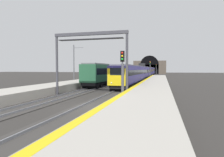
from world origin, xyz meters
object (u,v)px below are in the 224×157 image
at_px(train_adjacent_platform, 120,72).
at_px(railway_signal_far, 156,68).
at_px(overhead_signal_gantry, 90,48).
at_px(catenary_mast_near, 74,64).
at_px(railway_signal_near, 122,71).
at_px(train_main_approaching, 145,72).
at_px(railway_signal_mid, 150,68).

relative_size(train_adjacent_platform, railway_signal_far, 7.03).
relative_size(overhead_signal_gantry, catenary_mast_near, 1.11).
xyz_separation_m(train_adjacent_platform, railway_signal_near, (-29.44, -6.87, 0.65)).
bearing_deg(train_main_approaching, catenary_mast_near, -22.72).
relative_size(railway_signal_far, catenary_mast_near, 0.75).
relative_size(railway_signal_near, overhead_signal_gantry, 0.55).
xyz_separation_m(train_main_approaching, train_adjacent_platform, (-15.43, 5.01, 0.15)).
bearing_deg(catenary_mast_near, railway_signal_far, -10.07).
distance_m(train_main_approaching, railway_signal_far, 50.13).
bearing_deg(train_main_approaching, overhead_signal_gantry, -2.59).
bearing_deg(railway_signal_near, railway_signal_far, -180.00).
height_order(railway_signal_near, overhead_signal_gantry, overhead_signal_gantry).
distance_m(railway_signal_near, catenary_mast_near, 22.35).
distance_m(train_main_approaching, overhead_signal_gantry, 42.45).
relative_size(train_adjacent_platform, railway_signal_mid, 7.49).
height_order(train_adjacent_platform, railway_signal_mid, railway_signal_mid).
height_order(overhead_signal_gantry, catenary_mast_near, catenary_mast_near).
height_order(train_adjacent_platform, catenary_mast_near, catenary_mast_near).
xyz_separation_m(railway_signal_far, catenary_mast_near, (-77.35, 13.73, 0.54)).
distance_m(railway_signal_mid, catenary_mast_near, 27.26).
bearing_deg(railway_signal_near, overhead_signal_gantry, -121.07).
xyz_separation_m(train_main_approaching, overhead_signal_gantry, (-42.24, 2.50, 3.40)).
relative_size(railway_signal_mid, railway_signal_far, 0.94).
bearing_deg(train_main_approaching, railway_signal_far, 178.67).
height_order(railway_signal_near, railway_signal_far, railway_signal_far).
xyz_separation_m(railway_signal_mid, railway_signal_far, (53.81, 0.00, 0.20)).
bearing_deg(railway_signal_mid, train_adjacent_platform, -30.44).
bearing_deg(railway_signal_mid, railway_signal_near, 0.00).
relative_size(train_adjacent_platform, catenary_mast_near, 5.25).
height_order(train_main_approaching, overhead_signal_gantry, overhead_signal_gantry).
bearing_deg(railway_signal_near, railway_signal_mid, -180.00).
xyz_separation_m(railway_signal_mid, overhead_signal_gantry, (-38.50, 4.37, 2.18)).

